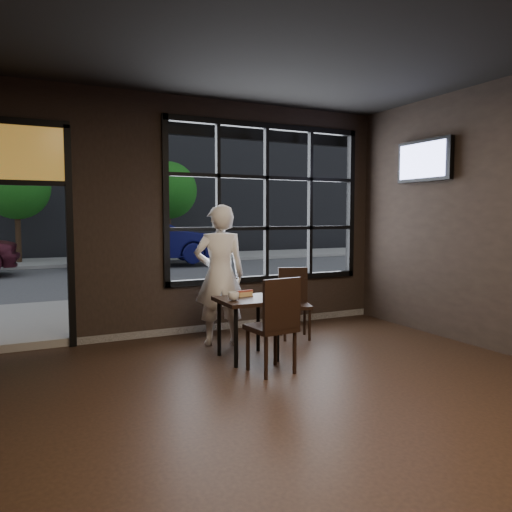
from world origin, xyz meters
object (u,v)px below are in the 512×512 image
cafe_table (248,328)px  navy_car (148,240)px  man (220,275)px  chair_near (271,324)px

cafe_table → navy_car: 10.84m
man → cafe_table: bearing=105.8°
cafe_table → man: (-0.04, 0.73, 0.53)m
chair_near → man: man is taller
cafe_table → navy_car: size_ratio=0.15×
chair_near → navy_car: (1.51, 11.26, 0.34)m
cafe_table → navy_car: navy_car is taller
chair_near → cafe_table: bearing=-94.7°
man → navy_car: bearing=-86.2°
chair_near → man: 1.33m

